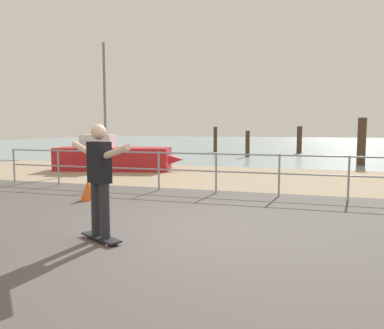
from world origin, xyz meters
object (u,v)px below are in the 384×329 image
skateboarder (99,174)px  traffic_cone (88,190)px  sailboat (117,157)px  skateboard (101,238)px

skateboarder → traffic_cone: skateboarder is taller
sailboat → skateboarder: (4.19, -8.42, 0.50)m
skateboarder → sailboat: bearing=116.5°
skateboard → traffic_cone: 3.34m
sailboat → skateboarder: bearing=-63.5°
sailboat → skateboarder: size_ratio=3.07×
skateboard → skateboarder: (0.00, 0.00, 0.95)m
skateboarder → traffic_cone: size_ratio=3.30×
sailboat → skateboard: (4.19, -8.42, -0.45)m
skateboard → skateboarder: skateboarder is taller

